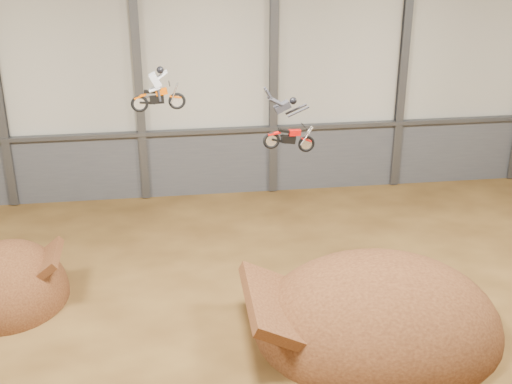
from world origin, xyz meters
TOP-DOWN VIEW (x-y plane):
  - floor at (0.00, 0.00)m, footprint 40.00×40.00m
  - back_wall at (0.00, 15.00)m, footprint 40.00×0.10m
  - lower_band_back at (0.00, 14.90)m, footprint 39.80×0.18m
  - steel_rail at (0.00, 14.75)m, footprint 39.80×0.35m
  - steel_column_2 at (-3.33, 14.80)m, footprint 0.40×0.36m
  - steel_column_3 at (3.33, 14.80)m, footprint 0.40×0.36m
  - steel_column_4 at (10.00, 14.80)m, footprint 0.40×0.36m
  - takeoff_ramp at (-8.62, 5.80)m, footprint 4.59×5.29m
  - landing_ramp at (5.34, 1.78)m, footprint 9.22×8.15m
  - fmx_rider_a at (-2.32, 6.11)m, footprint 2.07×0.84m
  - fmx_rider_b at (2.26, 4.41)m, footprint 2.99×1.00m

SIDE VIEW (x-z plane):
  - floor at x=0.00m, z-range 0.00..0.00m
  - takeoff_ramp at x=-8.62m, z-range -2.29..2.29m
  - landing_ramp at x=5.34m, z-range -2.66..2.66m
  - lower_band_back at x=0.00m, z-range 0.00..3.50m
  - steel_rail at x=0.00m, z-range 3.45..3.65m
  - back_wall at x=0.00m, z-range 0.00..14.00m
  - steel_column_2 at x=-3.33m, z-range 0.05..13.95m
  - steel_column_3 at x=3.33m, z-range 0.05..13.95m
  - steel_column_4 at x=10.00m, z-range 0.05..13.95m
  - fmx_rider_b at x=2.26m, z-range 6.13..8.76m
  - fmx_rider_a at x=-2.32m, z-range 7.47..9.32m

